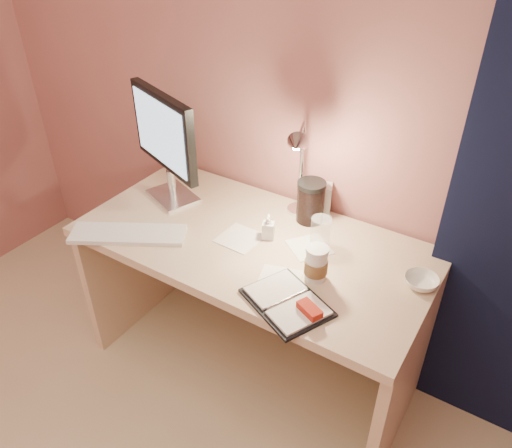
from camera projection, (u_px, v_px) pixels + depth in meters
The scene contains 14 objects.
desk at pixel (263, 273), 2.14m from camera, with size 1.40×0.70×0.73m.
monitor at pixel (166, 138), 2.06m from camera, with size 0.44×0.23×0.48m.
keyboard at pixel (128, 234), 1.98m from camera, with size 0.45×0.13×0.02m, color white.
planner at pixel (289, 302), 1.65m from camera, with size 0.34×0.31×0.04m.
paper_a at pixel (279, 280), 1.76m from camera, with size 0.15×0.15×0.00m, color white.
paper_b at pixel (240, 238), 1.97m from camera, with size 0.16×0.16×0.00m, color white.
paper_c at pixel (309, 247), 1.92m from camera, with size 0.15×0.15×0.00m, color white.
coffee_cup at pixel (316, 264), 1.74m from camera, with size 0.08×0.08×0.13m.
clear_cup at pixel (321, 234), 1.88m from camera, with size 0.08×0.08×0.14m, color white.
bowl at pixel (421, 282), 1.73m from camera, with size 0.12×0.12×0.04m, color silver.
lotion_bottle at pixel (268, 227), 1.95m from camera, with size 0.05×0.05×0.10m, color silver.
dark_jar at pixel (310, 203), 2.03m from camera, with size 0.11×0.11×0.16m, color black.
product_box at pixel (320, 199), 2.09m from camera, with size 0.09×0.07×0.14m, color silver.
desk_lamp at pixel (281, 162), 1.92m from camera, with size 0.16×0.26×0.43m.
Camera 1 is at (0.86, 0.05, 1.89)m, focal length 35.00 mm.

